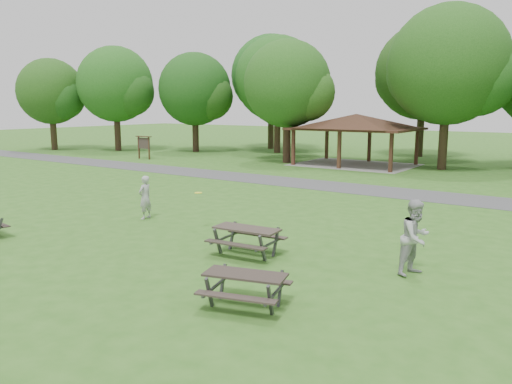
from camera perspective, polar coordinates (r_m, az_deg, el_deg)
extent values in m
plane|color=#30631C|center=(15.75, -11.45, -6.36)|extent=(160.00, 160.00, 0.00)
cube|color=#454547|center=(27.11, 10.40, 0.48)|extent=(120.00, 3.20, 0.02)
cube|color=#3C1F16|center=(36.93, 4.28, 5.08)|extent=(0.22, 0.22, 2.60)
cube|color=#392314|center=(41.65, 8.09, 5.55)|extent=(0.22, 0.22, 2.60)
cube|color=#3A2215|center=(35.20, 9.49, 4.75)|extent=(0.22, 0.22, 2.60)
cube|color=#372014|center=(40.13, 12.82, 5.25)|extent=(0.22, 0.22, 2.60)
cube|color=#311B12|center=(33.78, 15.18, 4.33)|extent=(0.22, 0.22, 2.60)
cube|color=#361E13|center=(38.89, 17.89, 4.88)|extent=(0.22, 0.22, 2.60)
cube|color=#381F16|center=(37.56, 11.34, 7.11)|extent=(8.60, 6.60, 0.16)
pyramid|color=#331E14|center=(37.54, 11.37, 8.00)|extent=(7.01, 7.01, 1.00)
cube|color=gray|center=(37.77, 11.20, 3.07)|extent=(8.40, 6.40, 0.03)
cube|color=#361C13|center=(42.63, -13.24, 4.95)|extent=(0.10, 0.10, 1.80)
cube|color=#392314|center=(41.75, -12.13, 4.89)|extent=(0.10, 0.10, 1.80)
cube|color=#2E2421|center=(42.16, -12.71, 5.46)|extent=(1.40, 0.06, 0.90)
cube|color=black|center=(42.12, -12.74, 6.20)|extent=(1.60, 0.30, 0.06)
cylinder|color=black|center=(50.77, -15.54, 6.65)|extent=(0.60, 0.60, 3.67)
sphere|color=#194E16|center=(50.75, -15.78, 11.77)|extent=(7.20, 7.20, 7.20)
sphere|color=#184413|center=(49.69, -14.26, 11.05)|extent=(4.68, 4.68, 4.68)
sphere|color=#154914|center=(51.72, -16.96, 11.07)|extent=(4.32, 4.32, 4.32)
cylinder|color=black|center=(48.17, -6.92, 6.58)|extent=(0.60, 0.60, 3.32)
sphere|color=#144112|center=(48.12, -7.03, 11.59)|extent=(6.80, 6.80, 6.80)
sphere|color=#1A4213|center=(47.33, -5.36, 10.83)|extent=(4.42, 4.42, 4.42)
sphere|color=#1B4614|center=(48.87, -8.38, 10.93)|extent=(4.08, 4.08, 4.08)
cylinder|color=#321F16|center=(46.72, 2.44, 6.86)|extent=(0.60, 0.60, 3.85)
sphere|color=#194C15|center=(46.72, 2.49, 12.81)|extent=(7.80, 7.80, 7.80)
sphere|color=#174E16|center=(46.03, 4.57, 11.86)|extent=(5.07, 5.07, 5.07)
sphere|color=#1B4E16|center=(47.39, 0.72, 12.07)|extent=(4.68, 4.68, 4.68)
cylinder|color=black|center=(38.59, 3.53, 5.97)|extent=(0.60, 0.60, 3.50)
sphere|color=#1B4915|center=(38.54, 3.60, 12.25)|extent=(6.60, 6.60, 6.60)
sphere|color=#204F16|center=(38.02, 5.78, 11.25)|extent=(4.29, 4.29, 4.29)
sphere|color=#194413|center=(39.05, 1.75, 11.50)|extent=(3.96, 3.96, 3.96)
cylinder|color=black|center=(36.59, 20.61, 5.56)|extent=(0.60, 0.60, 4.02)
sphere|color=#1B4714|center=(36.62, 21.10, 13.40)|extent=(8.00, 8.00, 8.00)
sphere|color=#194B15|center=(36.46, 23.94, 11.97)|extent=(5.20, 5.20, 5.20)
sphere|color=#184714|center=(36.81, 18.49, 12.59)|extent=(4.80, 4.80, 4.80)
cylinder|color=#2F2215|center=(51.27, 1.71, 7.42)|extent=(0.60, 0.60, 4.38)
sphere|color=#154915|center=(51.32, 1.74, 13.22)|extent=(8.00, 8.00, 8.00)
sphere|color=#144714|center=(50.57, 3.67, 12.35)|extent=(5.20, 5.20, 5.20)
sphere|color=#154112|center=(52.01, 0.10, 12.52)|extent=(4.80, 4.80, 4.80)
cylinder|color=black|center=(45.36, 18.25, 6.47)|extent=(0.60, 0.60, 4.13)
sphere|color=#193F12|center=(45.38, 18.60, 12.86)|extent=(8.00, 8.00, 8.00)
sphere|color=#1D4814|center=(45.15, 20.89, 11.73)|extent=(5.20, 5.20, 5.20)
sphere|color=#1C4112|center=(45.65, 16.52, 12.19)|extent=(4.80, 4.80, 4.80)
cylinder|color=black|center=(53.83, -22.12, 6.26)|extent=(0.60, 0.60, 3.32)
sphere|color=#1B4313|center=(53.78, -22.41, 10.58)|extent=(6.40, 6.40, 6.40)
sphere|color=#154012|center=(52.74, -21.22, 9.99)|extent=(4.16, 4.16, 4.16)
sphere|color=#1B4413|center=(54.74, -23.29, 9.99)|extent=(3.84, 3.84, 3.84)
cube|color=#332A24|center=(14.61, -1.07, -4.22)|extent=(2.01, 0.95, 0.05)
cube|color=#2C251F|center=(14.16, -2.40, -6.02)|extent=(1.97, 0.46, 0.04)
cube|color=#322924|center=(15.23, 0.16, -4.88)|extent=(1.97, 0.46, 0.04)
cube|color=#444446|center=(14.76, -4.40, -5.68)|extent=(0.10, 0.41, 0.85)
cube|color=#424245|center=(15.42, -2.71, -4.99)|extent=(0.10, 0.41, 0.85)
cube|color=#464649|center=(15.08, -3.53, -5.21)|extent=(0.21, 1.59, 0.05)
cube|color=#434346|center=(14.01, 0.74, -6.51)|extent=(0.10, 0.41, 0.85)
cube|color=#3C3C3F|center=(14.70, 2.27, -5.73)|extent=(0.10, 0.41, 0.85)
cube|color=#3C3C3E|center=(14.35, 1.53, -5.98)|extent=(0.21, 1.59, 0.05)
cube|color=#2B231F|center=(10.96, -1.24, -9.42)|extent=(1.91, 1.17, 0.05)
cube|color=#302622|center=(10.54, -2.37, -11.92)|extent=(1.79, 0.73, 0.04)
cube|color=#332824|center=(11.58, -0.21, -9.89)|extent=(1.79, 0.73, 0.04)
cube|color=#404043|center=(11.00, -5.35, -11.39)|extent=(0.16, 0.38, 0.78)
cube|color=#47474A|center=(11.64, -3.82, -10.15)|extent=(0.16, 0.38, 0.78)
cube|color=#3A3A3D|center=(11.31, -4.56, -10.61)|extent=(0.45, 1.41, 0.05)
cube|color=#3B3B3D|center=(10.55, 1.63, -12.32)|extent=(0.16, 0.38, 0.78)
cube|color=#3B3B3D|center=(11.21, 2.80, -10.95)|extent=(0.16, 0.38, 0.78)
cube|color=#38383A|center=(10.87, 2.23, -11.47)|extent=(0.45, 1.41, 0.05)
cylinder|color=yellow|center=(17.58, -6.61, -0.09)|extent=(0.32, 0.32, 0.02)
imported|color=#A7A7AA|center=(19.75, -12.56, -0.60)|extent=(0.45, 0.65, 1.69)
imported|color=#ABABAE|center=(13.54, 17.78, -4.98)|extent=(1.02, 1.15, 1.98)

